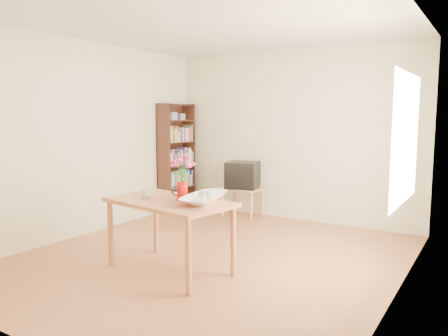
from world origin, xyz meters
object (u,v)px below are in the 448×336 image
Objects in this scene: pitcher at (182,192)px; mug at (146,194)px; table at (169,209)px; television at (243,175)px; bowl at (204,180)px.

mug is at bearing -131.07° from pitcher.
television reaches higher than table.
pitcher is at bearing -172.53° from bowl.
table is 2.62m from television.
mug is 2.62m from television.
pitcher is 0.29m from bowl.
bowl is at bearing -82.75° from television.
table is 0.31m from mug.
table is 0.22m from pitcher.
pitcher is at bearing -88.24° from television.
bowl is (0.35, 0.12, 0.31)m from table.
mug is (-0.28, -0.04, 0.14)m from table.
bowl reaches higher than mug.
television is at bearing 111.98° from table.
table is 11.82× the size of mug.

